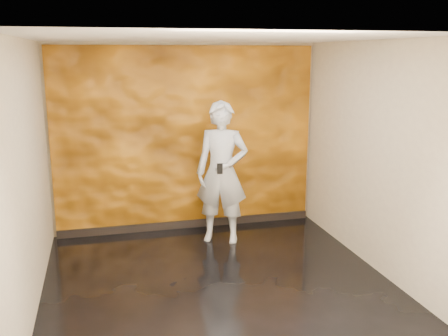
% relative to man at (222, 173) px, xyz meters
% --- Properties ---
extents(room, '(4.02, 4.02, 2.81)m').
position_rel_man_xyz_m(room, '(-0.38, -1.29, 0.39)').
color(room, black).
rests_on(room, ground).
extents(feature_wall, '(3.90, 0.06, 2.75)m').
position_rel_man_xyz_m(feature_wall, '(-0.38, 0.67, 0.38)').
color(feature_wall, orange).
rests_on(feature_wall, ground).
extents(baseboard, '(3.90, 0.04, 0.12)m').
position_rel_man_xyz_m(baseboard, '(-0.38, 0.63, -0.94)').
color(baseboard, black).
rests_on(baseboard, ground).
extents(man, '(0.86, 0.74, 2.01)m').
position_rel_man_xyz_m(man, '(0.00, 0.00, 0.00)').
color(man, '#9298A0').
rests_on(man, ground).
extents(phone, '(0.08, 0.03, 0.15)m').
position_rel_man_xyz_m(phone, '(-0.10, -0.28, 0.12)').
color(phone, black).
rests_on(phone, man).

